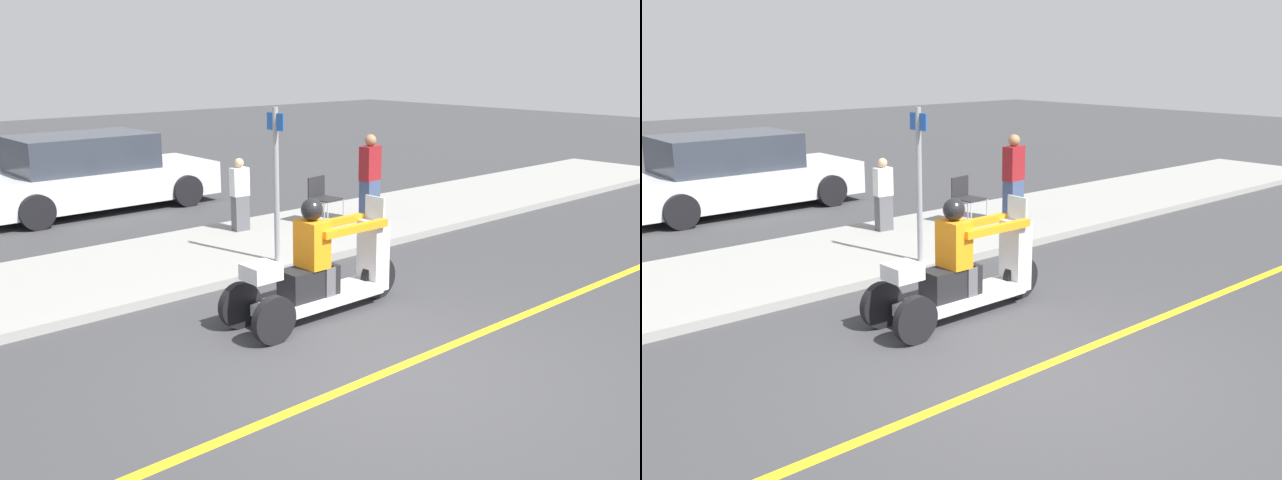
% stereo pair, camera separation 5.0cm
% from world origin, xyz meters
% --- Properties ---
extents(ground_plane, '(60.00, 60.00, 0.00)m').
position_xyz_m(ground_plane, '(0.00, 0.00, 0.00)').
color(ground_plane, '#38383A').
extents(lane_stripe, '(24.00, 0.12, 0.01)m').
position_xyz_m(lane_stripe, '(0.47, 0.00, 0.00)').
color(lane_stripe, gold).
rests_on(lane_stripe, ground).
extents(sidewalk_strip, '(28.00, 2.80, 0.12)m').
position_xyz_m(sidewalk_strip, '(0.00, 4.60, 0.06)').
color(sidewalk_strip, gray).
rests_on(sidewalk_strip, ground).
extents(motorcycle_trike, '(2.46, 0.73, 1.44)m').
position_xyz_m(motorcycle_trike, '(0.49, 1.61, 0.51)').
color(motorcycle_trike, black).
rests_on(motorcycle_trike, ground).
extents(spectator_with_child, '(0.30, 0.19, 1.23)m').
position_xyz_m(spectator_with_child, '(1.94, 5.31, 0.71)').
color(spectator_with_child, '#515156').
rests_on(spectator_with_child, sidewalk_strip).
extents(spectator_far_back, '(0.40, 0.27, 1.56)m').
position_xyz_m(spectator_far_back, '(4.01, 4.30, 0.87)').
color(spectator_far_back, '#38476B').
rests_on(spectator_far_back, sidewalk_strip).
extents(folding_chair_set_back, '(0.53, 0.53, 0.82)m').
position_xyz_m(folding_chair_set_back, '(3.31, 4.80, 0.62)').
color(folding_chair_set_back, '#A5A8AD').
rests_on(folding_chair_set_back, sidewalk_strip).
extents(parked_car_lot_center, '(4.70, 2.05, 1.51)m').
position_xyz_m(parked_car_lot_center, '(0.99, 9.03, 0.71)').
color(parked_car_lot_center, silver).
rests_on(parked_car_lot_center, ground).
extents(street_sign, '(0.08, 0.36, 2.20)m').
position_xyz_m(street_sign, '(1.27, 3.45, 1.32)').
color(street_sign, gray).
rests_on(street_sign, sidewalk_strip).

